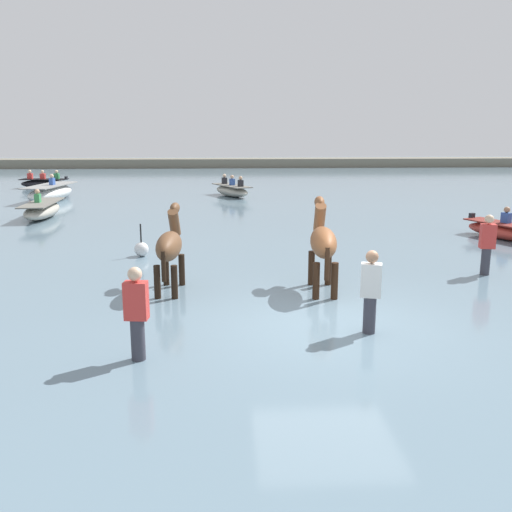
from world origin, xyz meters
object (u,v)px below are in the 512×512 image
boat_mid_channel (51,193)px  boat_mid_outer (44,183)px  boat_near_port (232,190)px  channel_buoy (141,249)px  person_spectator_far (487,249)px  person_onlooker_right (137,320)px  person_wading_close (370,297)px  horse_trailing_bay (170,248)px  boat_near_starboard (42,210)px  boat_distant_west (503,230)px  horse_lead_chestnut (323,244)px

boat_mid_channel → boat_mid_outer: bearing=109.6°
boat_near_port → channel_buoy: (-2.46, -12.82, -0.10)m
person_spectator_far → person_onlooker_right: (-7.03, -4.38, 0.00)m
boat_near_port → person_wading_close: bearing=-84.0°
boat_near_port → boat_mid_channel: 8.24m
person_wading_close → person_spectator_far: 4.95m
horse_trailing_bay → boat_mid_outer: 21.95m
person_onlooker_right → boat_near_starboard: bearing=112.3°
person_wading_close → channel_buoy: size_ratio=1.95×
person_wading_close → boat_mid_channel: bearing=120.3°
boat_mid_outer → person_wading_close: 25.77m
boat_mid_outer → boat_near_port: (10.08, -4.18, 0.01)m
boat_distant_west → person_wading_close: 9.61m
boat_near_starboard → channel_buoy: size_ratio=3.69×
horse_lead_chestnut → boat_mid_channel: horse_lead_chestnut is taller
boat_distant_west → channel_buoy: 10.49m
boat_mid_outer → boat_mid_channel: size_ratio=0.71×
horse_lead_chestnut → person_wading_close: 2.50m
boat_near_starboard → boat_mid_channel: bearing=103.2°
boat_near_starboard → boat_mid_channel: size_ratio=0.84×
person_onlooker_right → boat_distant_west: bearing=41.9°
person_spectator_far → boat_mid_channel: bearing=134.5°
horse_lead_chestnut → boat_near_port: size_ratio=0.73×
boat_near_starboard → person_spectator_far: 15.24m
boat_near_port → channel_buoy: bearing=-100.9°
horse_trailing_bay → person_spectator_far: (6.89, 0.89, -0.29)m
horse_lead_chestnut → boat_mid_outer: horse_lead_chestnut is taller
boat_mid_outer → boat_mid_channel: boat_mid_channel is taller
horse_trailing_bay → boat_near_port: bearing=84.9°
horse_trailing_bay → boat_mid_channel: bearing=114.5°
boat_near_port → boat_mid_channel: bearing=-171.1°
boat_near_port → channel_buoy: 13.05m
boat_near_port → channel_buoy: boat_near_port is taller
horse_trailing_bay → channel_buoy: bearing=108.2°
horse_lead_chestnut → person_spectator_far: horse_lead_chestnut is taller
horse_lead_chestnut → person_onlooker_right: horse_lead_chestnut is taller
person_wading_close → person_spectator_far: size_ratio=1.00×
boat_mid_outer → boat_distant_west: (17.95, -15.20, -0.03)m
horse_lead_chestnut → horse_trailing_bay: (-3.04, 0.16, -0.08)m
boat_distant_west → person_onlooker_right: bearing=-138.1°
boat_distant_west → boat_mid_channel: bearing=148.7°
boat_distant_west → person_spectator_far: size_ratio=1.57×
channel_buoy → boat_mid_channel: bearing=116.2°
boat_distant_west → person_spectator_far: (-2.40, -4.08, 0.35)m
boat_near_starboard → person_onlooker_right: person_onlooker_right is taller
boat_mid_outer → boat_near_port: 10.91m
channel_buoy → person_wading_close: bearing=-52.5°
boat_mid_outer → boat_near_starboard: bearing=-73.4°
horse_trailing_bay → boat_mid_channel: size_ratio=0.53×
boat_mid_outer → boat_mid_channel: (1.95, -5.45, 0.08)m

